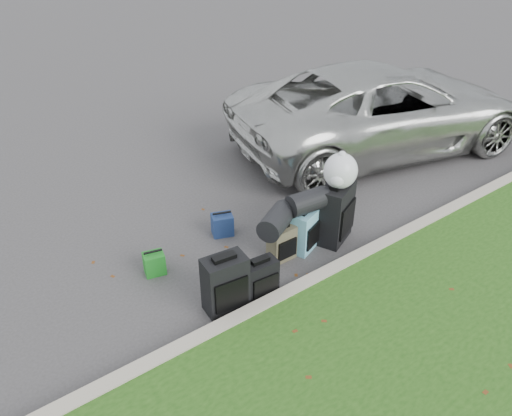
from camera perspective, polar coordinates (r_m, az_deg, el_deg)
ground at (r=6.95m, az=1.64°, el=-4.30°), size 120.00×120.00×0.00m
curb at (r=6.32m, az=7.26°, el=-8.02°), size 120.00×0.18×0.15m
suv at (r=9.76m, az=14.25°, el=11.03°), size 6.16×3.86×1.59m
suitcase_small_black at (r=5.99m, az=0.50°, el=-8.12°), size 0.42×0.25×0.51m
suitcase_large_black_left at (r=5.77m, az=-3.54°, el=-8.68°), size 0.53×0.35×0.71m
suitcase_olive at (r=6.59m, az=2.96°, el=-4.04°), size 0.35×0.22×0.48m
suitcase_teal at (r=6.76m, az=5.58°, el=-2.58°), size 0.48×0.38×0.59m
suitcase_large_black_right at (r=6.94m, az=9.03°, el=-0.58°), size 0.66×0.54×0.85m
tote_green at (r=6.52m, az=-11.54°, el=-6.23°), size 0.30×0.26×0.29m
tote_navy at (r=7.11m, az=-3.87°, el=-1.91°), size 0.35×0.32×0.31m
duffel_left at (r=6.31m, az=2.36°, el=-1.47°), size 0.65×0.55×0.31m
duffel_right at (r=6.53m, az=5.89°, el=0.72°), size 0.56×0.34×0.30m
trash_bag at (r=6.62m, az=9.64°, el=4.21°), size 0.46×0.46×0.46m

